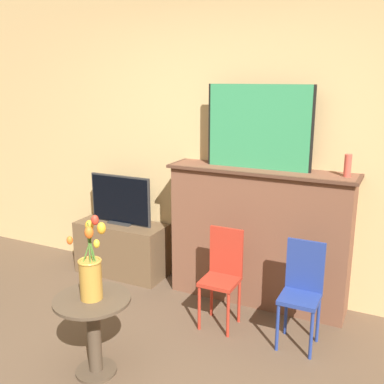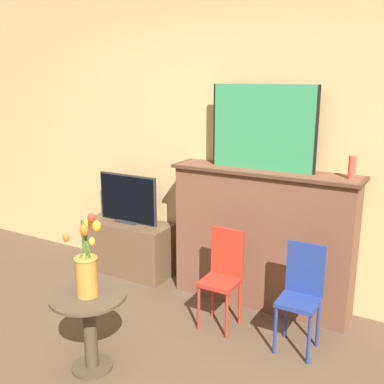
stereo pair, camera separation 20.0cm
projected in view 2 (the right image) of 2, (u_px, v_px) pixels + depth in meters
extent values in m
cube|color=tan|center=(238.00, 141.00, 3.87)|extent=(8.00, 0.06, 2.70)
cube|color=brown|center=(262.00, 238.00, 3.74)|extent=(1.49, 0.32, 1.16)
cube|color=#503123|center=(264.00, 172.00, 3.59)|extent=(1.55, 0.36, 0.02)
cube|color=black|center=(263.00, 128.00, 3.54)|extent=(0.87, 0.02, 0.67)
cube|color=#338E56|center=(262.00, 128.00, 3.53)|extent=(0.83, 0.02, 0.67)
cylinder|color=#CC4C3D|center=(352.00, 167.00, 3.26)|extent=(0.05, 0.05, 0.17)
cube|color=brown|center=(129.00, 247.00, 4.43)|extent=(0.88, 0.39, 0.51)
cube|color=#2D2D2D|center=(128.00, 221.00, 4.36)|extent=(0.25, 0.12, 0.01)
cube|color=#2D2D2D|center=(128.00, 198.00, 4.31)|extent=(0.65, 0.02, 0.47)
cube|color=black|center=(127.00, 199.00, 4.31)|extent=(0.62, 0.02, 0.44)
cylinder|color=#B22D1E|center=(199.00, 308.00, 3.41)|extent=(0.02, 0.02, 0.36)
cylinder|color=#B22D1E|center=(227.00, 316.00, 3.30)|extent=(0.02, 0.02, 0.36)
cylinder|color=#B22D1E|center=(213.00, 295.00, 3.61)|extent=(0.02, 0.02, 0.36)
cylinder|color=#B22D1E|center=(240.00, 303.00, 3.49)|extent=(0.02, 0.02, 0.36)
cube|color=#B22D1E|center=(220.00, 282.00, 3.40)|extent=(0.27, 0.27, 0.03)
cube|color=#B22D1E|center=(227.00, 252.00, 3.45)|extent=(0.27, 0.02, 0.38)
cylinder|color=navy|center=(275.00, 330.00, 3.11)|extent=(0.02, 0.02, 0.36)
cylinder|color=navy|center=(309.00, 340.00, 3.00)|extent=(0.02, 0.02, 0.36)
cylinder|color=navy|center=(286.00, 315.00, 3.31)|extent=(0.02, 0.02, 0.36)
cylinder|color=navy|center=(318.00, 324.00, 3.20)|extent=(0.02, 0.02, 0.36)
cube|color=navy|center=(299.00, 302.00, 3.11)|extent=(0.27, 0.27, 0.03)
cube|color=navy|center=(305.00, 268.00, 3.16)|extent=(0.27, 0.02, 0.38)
cylinder|color=#4C3D2D|center=(92.00, 366.00, 2.99)|extent=(0.27, 0.27, 0.02)
cylinder|color=#4C3D2D|center=(90.00, 334.00, 2.93)|extent=(0.09, 0.09, 0.51)
cylinder|color=#4C3D2D|center=(88.00, 297.00, 2.87)|extent=(0.49, 0.49, 0.02)
cylinder|color=#B78433|center=(87.00, 277.00, 2.83)|extent=(0.14, 0.14, 0.25)
torus|color=#B78433|center=(86.00, 258.00, 2.80)|extent=(0.15, 0.15, 0.02)
cylinder|color=#477A2D|center=(86.00, 248.00, 2.81)|extent=(0.06, 0.09, 0.28)
ellipsoid|color=orange|center=(87.00, 224.00, 2.87)|extent=(0.05, 0.05, 0.08)
cylinder|color=#477A2D|center=(81.00, 253.00, 2.79)|extent=(0.07, 0.06, 0.24)
ellipsoid|color=orange|center=(66.00, 238.00, 2.74)|extent=(0.04, 0.04, 0.05)
cylinder|color=#477A2D|center=(88.00, 248.00, 2.78)|extent=(0.07, 0.02, 0.31)
ellipsoid|color=orange|center=(97.00, 226.00, 2.72)|extent=(0.05, 0.05, 0.07)
cylinder|color=#477A2D|center=(88.00, 245.00, 2.80)|extent=(0.01, 0.05, 0.34)
ellipsoid|color=red|center=(91.00, 218.00, 2.79)|extent=(0.05, 0.05, 0.06)
cylinder|color=#477A2D|center=(85.00, 251.00, 2.76)|extent=(0.03, 0.03, 0.29)
ellipsoid|color=orange|center=(84.00, 230.00, 2.70)|extent=(0.05, 0.05, 0.07)
cylinder|color=#477A2D|center=(89.00, 256.00, 2.79)|extent=(0.04, 0.01, 0.21)
ellipsoid|color=gold|center=(92.00, 241.00, 2.75)|extent=(0.04, 0.04, 0.05)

